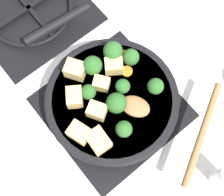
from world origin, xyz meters
name	(u,v)px	position (x,y,z in m)	size (l,w,h in m)	color
ground_plane	(112,108)	(0.00, 0.00, 0.00)	(2.40, 2.40, 0.00)	silver
front_burner_grate	(112,106)	(0.00, 0.00, 0.01)	(0.31, 0.31, 0.03)	black
rear_burner_grate	(30,10)	(0.00, 0.36, 0.01)	(0.31, 0.31, 0.03)	black
skillet_pan	(111,100)	(0.00, 0.00, 0.05)	(0.31, 0.42, 0.05)	black
wooden_spoon	(174,122)	(0.07, -0.13, 0.08)	(0.23, 0.25, 0.02)	olive
tofu_cube_center_large	(98,141)	(-0.09, -0.06, 0.09)	(0.05, 0.04, 0.04)	#DBB770
tofu_cube_near_handle	(75,97)	(-0.07, 0.05, 0.09)	(0.04, 0.03, 0.03)	#DBB770
tofu_cube_east_chunk	(79,133)	(-0.11, -0.02, 0.09)	(0.04, 0.04, 0.04)	#DBB770
tofu_cube_west_chunk	(75,70)	(-0.03, 0.10, 0.09)	(0.05, 0.04, 0.04)	#DBB770
tofu_cube_back_piece	(114,66)	(0.05, 0.05, 0.09)	(0.04, 0.03, 0.03)	#DBB770
tofu_cube_front_piece	(101,84)	(0.00, 0.04, 0.09)	(0.04, 0.03, 0.03)	#DBB770
tofu_cube_mid_small	(97,111)	(-0.05, -0.01, 0.09)	(0.04, 0.03, 0.03)	#DBB770
broccoli_floret_near_spoon	(93,66)	(0.01, 0.08, 0.10)	(0.04, 0.04, 0.05)	#709956
broccoli_floret_center_top	(116,103)	(-0.01, -0.02, 0.10)	(0.05, 0.05, 0.05)	#709956
broccoli_floret_east_rim	(123,87)	(0.03, 0.00, 0.10)	(0.03, 0.03, 0.04)	#709956
broccoli_floret_west_rim	(124,129)	(-0.03, -0.08, 0.10)	(0.04, 0.04, 0.04)	#709956
broccoli_floret_north_edge	(155,86)	(0.09, -0.05, 0.10)	(0.04, 0.04, 0.04)	#709956
broccoli_floret_south_cluster	(88,92)	(-0.04, 0.04, 0.10)	(0.03, 0.03, 0.04)	#709956
broccoli_floret_mid_floret	(131,57)	(0.09, 0.04, 0.10)	(0.04, 0.04, 0.05)	#709956
broccoli_floret_small_inner	(113,51)	(0.07, 0.08, 0.10)	(0.05, 0.05, 0.05)	#709956
carrot_slice_orange_thin	(127,71)	(0.07, 0.03, 0.08)	(0.03, 0.03, 0.01)	orange
carrot_slice_near_center	(123,55)	(0.09, 0.07, 0.08)	(0.03, 0.03, 0.01)	orange
salt_shaker	(222,176)	(0.08, -0.29, 0.04)	(0.04, 0.04, 0.09)	white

